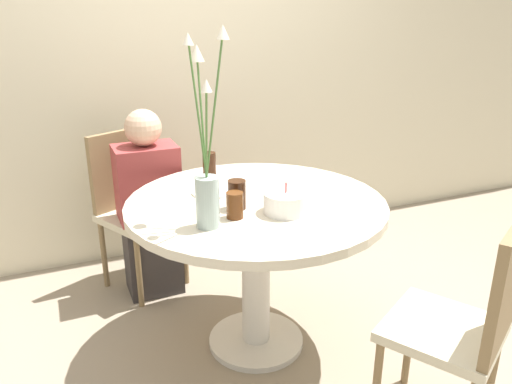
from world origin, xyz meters
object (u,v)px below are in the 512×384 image
Objects in this scene: birthday_cake at (286,203)px; person_boy at (149,210)px; side_plate at (211,192)px; chair_near_front at (468,319)px; chair_right_flank at (132,201)px; drink_glass_2 at (237,195)px; drink_glass_1 at (235,205)px; drink_glass_0 at (209,164)px; flower_vase at (207,171)px.

birthday_cake is 0.17× the size of person_boy.
person_boy is at bearing 109.73° from side_plate.
chair_near_front is 0.82m from birthday_cake.
chair_right_flank is 0.85× the size of person_boy.
drink_glass_1 is at bearing -115.92° from drink_glass_2.
side_plate is at bearing -106.56° from drink_glass_0.
chair_near_front is 0.98m from drink_glass_1.
birthday_cake is 0.41m from side_plate.
drink_glass_0 is 0.98× the size of drink_glass_2.
birthday_cake reaches higher than drink_glass_2.
drink_glass_2 is (0.31, -0.92, 0.30)m from chair_right_flank.
chair_right_flank is 1.21× the size of flower_vase.
birthday_cake is 0.62m from drink_glass_0.
chair_right_flank reaches higher than birthday_cake.
drink_glass_1 is 0.10m from drink_glass_2.
chair_near_front is 0.85× the size of person_boy.
drink_glass_2 is at bearing -72.91° from person_boy.
chair_near_front is at bearing -46.86° from drink_glass_1.
chair_near_front is (0.90, -1.69, 0.00)m from chair_right_flank.
person_boy reaches higher than drink_glass_1.
chair_near_front is 4.90× the size of birthday_cake.
chair_near_front is at bearing -88.17° from chair_right_flank.
chair_right_flank is 7.44× the size of drink_glass_0.
side_plate is (0.27, -0.69, 0.25)m from chair_right_flank.
drink_glass_1 is 0.87× the size of drink_glass_2.
flower_vase is 6.12× the size of drink_glass_0.
chair_near_front is 7.44× the size of drink_glass_0.
birthday_cake is at bearing -91.39° from chair_right_flank.
chair_near_front is at bearing -61.81° from person_boy.
drink_glass_2 is at bearing -82.45° from chair_near_front.
chair_near_front is 1.21m from side_plate.
chair_right_flank is 4.99× the size of side_plate.
side_plate is 1.49× the size of drink_glass_0.
drink_glass_1 is at bearing -77.49° from person_boy.
person_boy is (-0.24, 0.77, -0.32)m from drink_glass_2.
side_plate is 0.27m from drink_glass_0.
drink_glass_0 is (0.08, 0.26, 0.06)m from side_plate.
person_boy reaches higher than side_plate.
birthday_cake is at bearing 0.11° from flower_vase.
birthday_cake is at bearing -77.12° from drink_glass_0.
drink_glass_1 is (-0.00, -0.32, 0.05)m from side_plate.
chair_right_flank and chair_near_front have the same top height.
birthday_cake is 1.70× the size of drink_glass_1.
person_boy reaches higher than chair_near_front.
drink_glass_2 is (-0.59, 0.77, 0.30)m from chair_near_front.
side_plate is 0.64m from person_boy.
side_plate is 0.32m from drink_glass_1.
birthday_cake is at bearing -87.04° from chair_near_front.
drink_glass_0 is 0.11× the size of person_boy.
birthday_cake reaches higher than drink_glass_0.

